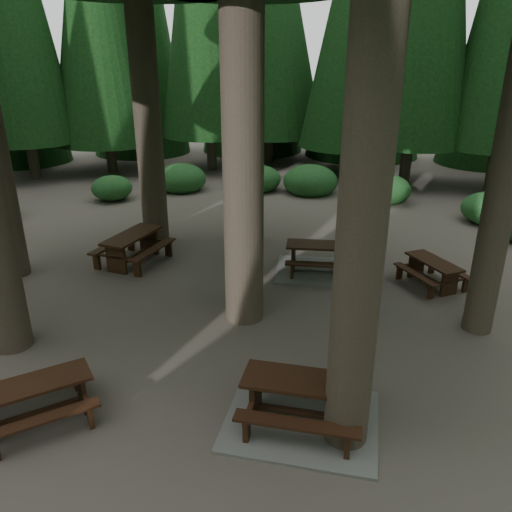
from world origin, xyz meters
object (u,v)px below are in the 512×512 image
at_px(picnic_table_e, 37,395).
at_px(picnic_table_d, 433,269).
at_px(picnic_table_a, 302,407).
at_px(picnic_table_c, 320,262).
at_px(picnic_table_b, 133,244).

bearing_deg(picnic_table_e, picnic_table_d, 2.58).
bearing_deg(picnic_table_d, picnic_table_a, -57.52).
xyz_separation_m(picnic_table_a, picnic_table_c, (-1.84, 5.83, -0.01)).
height_order(picnic_table_c, picnic_table_e, picnic_table_c).
bearing_deg(picnic_table_c, picnic_table_a, -92.78).
height_order(picnic_table_c, picnic_table_d, picnic_table_c).
relative_size(picnic_table_c, picnic_table_d, 1.44).
relative_size(picnic_table_a, picnic_table_e, 1.31).
bearing_deg(picnic_table_b, picnic_table_c, -74.94).
relative_size(picnic_table_b, picnic_table_d, 1.05).
bearing_deg(picnic_table_a, picnic_table_d, 66.73).
xyz_separation_m(picnic_table_a, picnic_table_b, (-6.77, 4.03, 0.29)).
xyz_separation_m(picnic_table_d, picnic_table_e, (-4.74, -8.17, 0.03)).
xyz_separation_m(picnic_table_b, picnic_table_c, (4.92, 1.81, -0.29)).
bearing_deg(picnic_table_b, picnic_table_d, -78.75).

